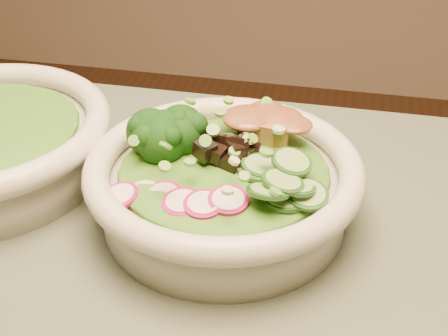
# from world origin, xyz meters

# --- Properties ---
(salad_bowl) EXTENTS (0.23, 0.23, 0.06)m
(salad_bowl) POSITION_xyz_m (-0.01, 0.17, 0.78)
(salad_bowl) COLOR silver
(salad_bowl) RESTS_ON dining_table
(lettuce_bed) EXTENTS (0.18, 0.18, 0.02)m
(lettuce_bed) POSITION_xyz_m (-0.01, 0.17, 0.80)
(lettuce_bed) COLOR #245C13
(lettuce_bed) RESTS_ON salad_bowl
(broccoli_florets) EXTENTS (0.09, 0.08, 0.04)m
(broccoli_florets) POSITION_xyz_m (-0.06, 0.19, 0.82)
(broccoli_florets) COLOR black
(broccoli_florets) RESTS_ON salad_bowl
(radish_slices) EXTENTS (0.10, 0.07, 0.02)m
(radish_slices) POSITION_xyz_m (-0.03, 0.12, 0.81)
(radish_slices) COLOR #9B0B4D
(radish_slices) RESTS_ON salad_bowl
(cucumber_slices) EXTENTS (0.08, 0.08, 0.03)m
(cucumber_slices) POSITION_xyz_m (0.04, 0.15, 0.81)
(cucumber_slices) COLOR #90B765
(cucumber_slices) RESTS_ON salad_bowl
(mushroom_heap) EXTENTS (0.08, 0.08, 0.03)m
(mushroom_heap) POSITION_xyz_m (-0.00, 0.18, 0.81)
(mushroom_heap) COLOR black
(mushroom_heap) RESTS_ON salad_bowl
(tofu_cubes) EXTENTS (0.09, 0.08, 0.03)m
(tofu_cubes) POSITION_xyz_m (0.02, 0.22, 0.81)
(tofu_cubes) COLOR olive
(tofu_cubes) RESTS_ON salad_bowl
(peanut_sauce) EXTENTS (0.06, 0.05, 0.01)m
(peanut_sauce) POSITION_xyz_m (0.02, 0.22, 0.82)
(peanut_sauce) COLOR brown
(peanut_sauce) RESTS_ON tofu_cubes
(scallion_garnish) EXTENTS (0.17, 0.17, 0.02)m
(scallion_garnish) POSITION_xyz_m (-0.01, 0.17, 0.82)
(scallion_garnish) COLOR #61A43A
(scallion_garnish) RESTS_ON salad_bowl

